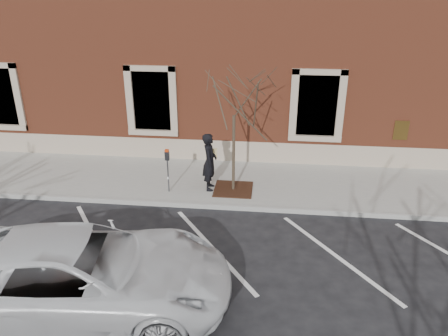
# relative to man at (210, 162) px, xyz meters

# --- Properties ---
(ground) EXTENTS (120.00, 120.00, 0.00)m
(ground) POSITION_rel_man_xyz_m (0.52, -1.04, -1.10)
(ground) COLOR #28282B
(ground) RESTS_ON ground
(sidewalk_near) EXTENTS (40.00, 3.50, 0.15)m
(sidewalk_near) POSITION_rel_man_xyz_m (0.52, 0.71, -1.03)
(sidewalk_near) COLOR #A9A89F
(sidewalk_near) RESTS_ON ground
(curb_near) EXTENTS (40.00, 0.12, 0.15)m
(curb_near) POSITION_rel_man_xyz_m (0.52, -1.09, -1.03)
(curb_near) COLOR #9E9E99
(curb_near) RESTS_ON ground
(parking_stripes) EXTENTS (28.00, 4.40, 0.01)m
(parking_stripes) POSITION_rel_man_xyz_m (0.52, -3.24, -1.10)
(parking_stripes) COLOR silver
(parking_stripes) RESTS_ON ground
(building_civic) EXTENTS (40.00, 8.62, 8.00)m
(building_civic) POSITION_rel_man_xyz_m (0.52, 6.70, 2.89)
(building_civic) COLOR brown
(building_civic) RESTS_ON ground
(man) EXTENTS (0.50, 0.72, 1.91)m
(man) POSITION_rel_man_xyz_m (0.00, 0.00, 0.00)
(man) COLOR black
(man) RESTS_ON sidewalk_near
(parking_meter) EXTENTS (0.13, 0.10, 1.46)m
(parking_meter) POSITION_rel_man_xyz_m (-1.30, -0.36, 0.06)
(parking_meter) COLOR #595B60
(parking_meter) RESTS_ON sidewalk_near
(tree_grate) EXTENTS (1.25, 1.25, 0.03)m
(tree_grate) POSITION_rel_man_xyz_m (0.78, -0.01, -0.94)
(tree_grate) COLOR #3A1F12
(tree_grate) RESTS_ON sidewalk_near
(sapling) EXTENTS (2.76, 2.76, 4.60)m
(sapling) POSITION_rel_man_xyz_m (0.78, -0.01, 2.27)
(sapling) COLOR #3E3125
(sapling) RESTS_ON sidewalk_near
(white_truck) EXTENTS (6.73, 3.80, 1.78)m
(white_truck) POSITION_rel_man_xyz_m (-1.93, -5.83, -0.22)
(white_truck) COLOR silver
(white_truck) RESTS_ON ground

